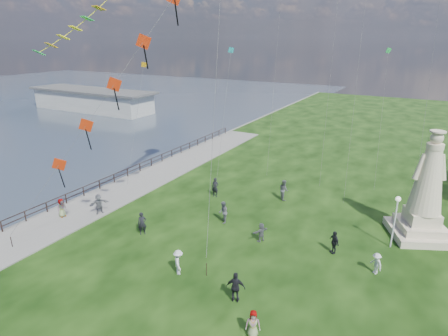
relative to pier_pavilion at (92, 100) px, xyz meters
The scene contains 18 objects.
waterfront 49.44m from the pier_pavilion, 41.92° to the right, with size 200.00×200.00×1.51m.
pier_pavilion is the anchor object (origin of this frame).
statue 69.45m from the pier_pavilion, 22.72° to the right, with size 5.38×5.38×8.26m.
lamppost 69.03m from the pier_pavilion, 25.36° to the right, with size 0.37×0.37×3.98m.
person_0 58.46m from the pier_pavilion, 39.06° to the right, with size 0.66×0.43×1.80m, color black.
person_1 59.38m from the pier_pavilion, 32.81° to the right, with size 0.90×0.56×1.85m, color #595960.
person_2 64.50m from the pier_pavilion, 37.98° to the right, with size 1.09×0.56×1.69m, color silver.
person_3 68.38m from the pier_pavilion, 36.09° to the right, with size 1.11×0.57×1.89m, color black.
person_4 71.18m from the pier_pavilion, 36.44° to the right, with size 0.76×0.47×1.56m, color #595960.
person_5 53.70m from the pier_pavilion, 42.05° to the right, with size 1.63×0.70×1.76m, color #595960.
person_6 54.35m from the pier_pavilion, 30.86° to the right, with size 0.68×0.45×1.87m, color black.
person_7 58.37m from the pier_pavilion, 25.74° to the right, with size 0.94×0.58×1.94m, color #595960.
person_8 70.39m from the pier_pavilion, 28.46° to the right, with size 0.94×0.49×1.46m, color silver.
person_9 67.23m from the pier_pavilion, 28.78° to the right, with size 0.99×0.51×1.69m, color black.
person_10 53.44m from the pier_pavilion, 45.25° to the right, with size 0.79×0.48×1.61m, color #595960.
person_11 63.33m from the pier_pavilion, 31.81° to the right, with size 1.36×0.59×1.47m, color #595960.
red_kite_train 59.88m from the pier_pavilion, 39.37° to the right, with size 11.75×9.35×19.96m.
small_kites 59.24m from the pier_pavilion, 19.71° to the right, with size 33.72×16.23×27.70m.
Camera 1 is at (11.33, -14.21, 14.40)m, focal length 30.00 mm.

